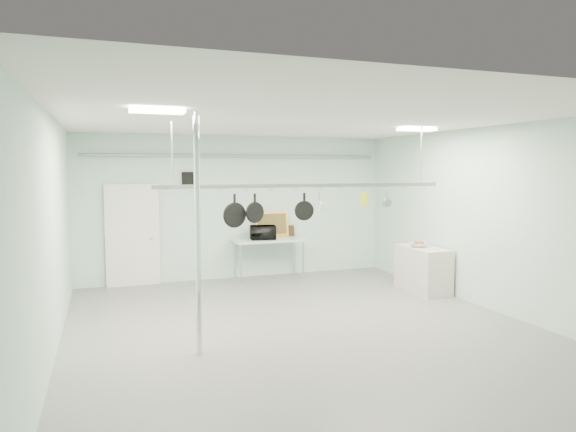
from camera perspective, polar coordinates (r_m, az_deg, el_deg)
name	(u,v)px	position (r m, az deg, el deg)	size (l,w,h in m)	color
floor	(302,328)	(8.16, 1.57, -12.30)	(8.00, 8.00, 0.00)	gray
ceiling	(303,120)	(7.82, 1.63, 10.61)	(7.00, 8.00, 0.02)	silver
back_wall	(238,207)	(11.62, -5.57, 0.96)	(7.00, 0.02, 3.20)	silver
right_wall	(487,218)	(9.66, 21.28, -0.23)	(0.02, 8.00, 3.20)	silver
door	(133,236)	(11.29, -16.88, -2.17)	(1.10, 0.10, 2.20)	silver
wall_vent	(189,179)	(11.35, -10.97, 4.08)	(0.30, 0.04, 0.30)	black
conduit_pipe	(239,156)	(11.51, -5.51, 6.65)	(0.07, 0.07, 6.60)	gray
chrome_pole	(198,235)	(6.80, -9.99, -2.09)	(0.08, 0.08, 3.20)	silver
prep_table	(269,242)	(11.49, -2.15, -2.92)	(1.60, 0.70, 0.91)	silver
side_cabinet	(423,269)	(10.71, 14.75, -5.76)	(0.60, 1.20, 0.90)	beige
pot_rack	(307,184)	(8.14, 2.16, 3.62)	(4.80, 0.06, 1.00)	#B7B7BC
light_panel_left	(157,111)	(6.52, -14.33, 11.27)	(0.65, 0.30, 0.05)	white
light_panel_right	(417,129)	(9.46, 14.11, 9.33)	(0.65, 0.30, 0.05)	white
microwave	(263,232)	(11.39, -2.81, -1.84)	(0.55, 0.37, 0.31)	black
coffee_canister	(272,235)	(11.52, -1.83, -2.09)	(0.13, 0.13, 0.18)	silver
painting_large	(272,224)	(11.78, -1.82, -0.94)	(0.78, 0.05, 0.58)	gold
painting_small	(288,231)	(11.93, 0.00, -1.66)	(0.30, 0.04, 0.25)	black
fruit_bowl	(418,245)	(10.63, 14.28, -3.14)	(0.35, 0.35, 0.09)	silver
skillet_left	(235,210)	(7.80, -5.95, 0.61)	(0.38, 0.06, 0.50)	black
skillet_mid	(255,208)	(7.88, -3.71, 0.87)	(0.32, 0.06, 0.45)	black
skillet_right	(304,207)	(8.14, 1.81, 1.06)	(0.31, 0.06, 0.44)	black
whisk	(319,203)	(8.23, 3.50, 1.50)	(0.16, 0.16, 0.32)	#A9A8AC
grater	(364,199)	(8.58, 8.45, 1.85)	(0.10, 0.02, 0.25)	#CFD919
saucepan	(387,199)	(8.79, 10.91, 1.86)	(0.14, 0.09, 0.26)	#BBBCC1
fruit_cluster	(418,243)	(10.62, 14.29, -2.92)	(0.24, 0.24, 0.09)	#AE101F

